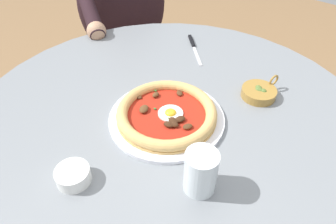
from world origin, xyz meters
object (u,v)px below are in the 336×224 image
Objects in this scene: olive_pan at (259,92)px; ramekin_capers at (73,175)px; diner_person at (126,42)px; steak_knife at (193,45)px; pizza_on_plate at (166,114)px; water_glass at (200,174)px; cafe_chair_diner at (121,29)px; dining_table at (169,160)px.

ramekin_capers is at bearing 70.19° from olive_pan.
steak_knife is at bearing 164.38° from diner_person.
ramekin_capers is (0.03, 0.27, 0.00)m from pizza_on_plate.
steak_knife is 0.54m from diner_person.
water_glass is at bearing 143.66° from diner_person.
olive_pan is (0.04, -0.35, -0.03)m from water_glass.
diner_person is at bearing -37.26° from pizza_on_plate.
water_glass is at bearing 143.54° from cafe_chair_diner.
steak_knife is at bearing 159.50° from cafe_chair_diner.
cafe_chair_diner is at bearing -20.50° from steak_knife.
cafe_chair_diner is (0.60, -0.22, -0.21)m from steak_knife.
diner_person reaches higher than olive_pan.
pizza_on_plate is at bearing -32.97° from water_glass.
ramekin_capers is at bearing 101.02° from steak_knife.
olive_pan is at bearing -84.23° from water_glass.
cafe_chair_diner reaches higher than olive_pan.
water_glass is at bearing 147.03° from pizza_on_plate.
water_glass is 1.19m from cafe_chair_diner.
diner_person is (0.82, -0.60, -0.25)m from water_glass.
dining_table is 0.31m from water_glass.
water_glass is 0.58m from steak_knife.
olive_pan reaches higher than steak_knife.
olive_pan is at bearing -122.02° from pizza_on_plate.
water_glass is at bearing -145.35° from ramekin_capers.
diner_person is (0.78, -0.25, -0.22)m from olive_pan.
ramekin_capers is 0.99m from diner_person.
ramekin_capers reaches higher than steak_knife.
water_glass reaches higher than dining_table.
diner_person is 0.15m from cafe_chair_diner.
diner_person is (0.64, -0.47, -0.03)m from dining_table.
pizza_on_plate is at bearing -97.31° from ramekin_capers.
steak_knife is 0.12× the size of diner_person.
olive_pan is 0.10× the size of diner_person.
olive_pan is (-0.18, -0.50, -0.00)m from ramekin_capers.
olive_pan is at bearing -109.81° from ramekin_capers.
dining_table is 0.34m from ramekin_capers.
steak_knife is 1.23× the size of olive_pan.
water_glass reaches higher than ramekin_capers.
pizza_on_plate is 0.25× the size of diner_person.
steak_knife is 0.32m from olive_pan.
water_glass is (-0.18, 0.13, 0.22)m from dining_table.
olive_pan is (-0.14, -0.22, 0.19)m from dining_table.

